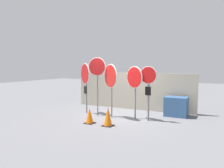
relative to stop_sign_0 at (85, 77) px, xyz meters
name	(u,v)px	position (x,y,z in m)	size (l,w,h in m)	color
ground_plane	(117,116)	(1.46, 0.17, -1.58)	(40.00, 40.00, 0.00)	slate
fence_back	(132,91)	(1.46, 1.82, -0.71)	(5.88, 0.12, 1.74)	#A89E89
stop_sign_0	(85,77)	(0.00, 0.00, 0.00)	(0.76, 0.53, 2.19)	slate
stop_sign_1	(97,71)	(0.70, -0.17, 0.30)	(0.76, 0.17, 2.43)	slate
stop_sign_2	(111,78)	(1.36, -0.22, 0.01)	(0.81, 0.53, 2.15)	slate
stop_sign_3	(135,80)	(2.26, 0.06, -0.06)	(0.78, 0.40, 2.06)	slate
stop_sign_4	(148,83)	(2.85, -0.02, -0.13)	(0.67, 0.15, 2.07)	slate
traffic_cone_0	(90,116)	(1.08, -1.33, -1.30)	(0.34, 0.34, 0.56)	black
traffic_cone_1	(108,116)	(1.83, -1.32, -1.25)	(0.36, 0.36, 0.67)	black
storage_crate	(176,107)	(3.64, 1.27, -1.18)	(0.90, 0.66, 0.80)	#335684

